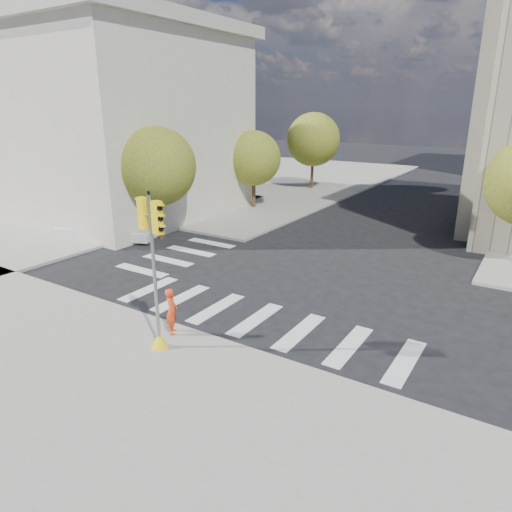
{
  "coord_description": "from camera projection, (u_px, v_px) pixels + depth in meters",
  "views": [
    {
      "loc": [
        8.02,
        -14.71,
        7.41
      ],
      "look_at": [
        -0.66,
        -1.1,
        2.1
      ],
      "focal_mm": 32.0,
      "sensor_mm": 36.0,
      "label": 1
    }
  ],
  "objects": [
    {
      "name": "tree_lw_mid",
      "position": [
        254.0,
        158.0,
        33.6
      ],
      "size": [
        4.0,
        4.0,
        5.77
      ],
      "color": "#382616",
      "rests_on": "ground"
    },
    {
      "name": "traffic_signal",
      "position": [
        155.0,
        285.0,
        13.78
      ],
      "size": [
        1.08,
        0.56,
        4.99
      ],
      "rotation": [
        0.0,
        0.0,
        -0.24
      ],
      "color": "yellow",
      "rests_on": "sidewalk_near"
    },
    {
      "name": "tree_lw_far",
      "position": [
        313.0,
        140.0,
        41.37
      ],
      "size": [
        4.8,
        4.8,
        6.95
      ],
      "color": "#382616",
      "rests_on": "ground"
    },
    {
      "name": "sidewalk_far_left",
      "position": [
        240.0,
        178.0,
        49.22
      ],
      "size": [
        28.0,
        40.0,
        0.15
      ],
      "primitive_type": "cube",
      "color": "gray",
      "rests_on": "ground"
    },
    {
      "name": "tree_lw_near",
      "position": [
        157.0,
        167.0,
        25.45
      ],
      "size": [
        4.4,
        4.4,
        6.41
      ],
      "color": "#382616",
      "rests_on": "ground"
    },
    {
      "name": "photographer",
      "position": [
        172.0,
        311.0,
        15.11
      ],
      "size": [
        0.67,
        0.69,
        1.6
      ],
      "primitive_type": "imported",
      "rotation": [
        0.0,
        0.0,
        2.27
      ],
      "color": "red",
      "rests_on": "sidewalk_near"
    },
    {
      "name": "ground",
      "position": [
        285.0,
        301.0,
        18.2
      ],
      "size": [
        160.0,
        160.0,
        0.0
      ],
      "primitive_type": "plane",
      "color": "black",
      "rests_on": "ground"
    },
    {
      "name": "sidewalk_near",
      "position": [
        24.0,
        482.0,
        9.36
      ],
      "size": [
        30.0,
        14.0,
        0.15
      ],
      "primitive_type": "cube",
      "color": "gray",
      "rests_on": "ground"
    },
    {
      "name": "classical_building",
      "position": [
        98.0,
        121.0,
        32.81
      ],
      "size": [
        19.0,
        15.0,
        12.7
      ],
      "color": "beige",
      "rests_on": "ground"
    },
    {
      "name": "planter_wall",
      "position": [
        100.0,
        235.0,
        26.03
      ],
      "size": [
        5.79,
        2.38,
        0.5
      ],
      "primitive_type": "cube",
      "rotation": [
        0.0,
        0.0,
        0.34
      ],
      "color": "silver",
      "rests_on": "sidewalk_left_near"
    }
  ]
}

